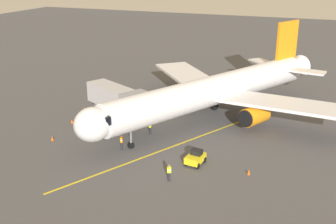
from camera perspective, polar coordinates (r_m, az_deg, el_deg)
ground_plane at (r=56.24m, az=6.72°, el=-0.75°), size 220.00×220.00×0.00m
apron_lead_in_line at (r=50.06m, az=4.38°, el=-3.34°), size 18.55×35.66×0.01m
airplane at (r=54.31m, az=6.60°, el=2.96°), size 31.41×37.34×11.50m
jet_bridge at (r=51.13m, az=-6.51°, el=1.59°), size 10.98×7.35×5.40m
ground_crew_marshaller at (r=46.52m, az=-6.38°, el=-4.11°), size 0.38×0.46×1.71m
ground_crew_wing_walker at (r=50.33m, az=-2.45°, el=-2.08°), size 0.28×0.42×1.71m
ground_crew_loader at (r=39.91m, az=0.15°, el=-8.28°), size 0.47×0.41×1.71m
tug_near_nose at (r=43.22m, az=3.78°, el=-6.26°), size 1.82×2.47×1.50m
safety_cone_nose_left at (r=42.05m, az=10.98°, el=-8.05°), size 0.32×0.32×0.55m
safety_cone_nose_right at (r=55.32m, az=-13.00°, el=-1.20°), size 0.32×0.32×0.55m
safety_cone_wing_port at (r=59.51m, az=-11.32°, el=0.45°), size 0.32×0.32×0.55m
safety_cone_wing_starboard at (r=50.57m, az=-15.54°, el=-3.48°), size 0.32×0.32×0.55m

